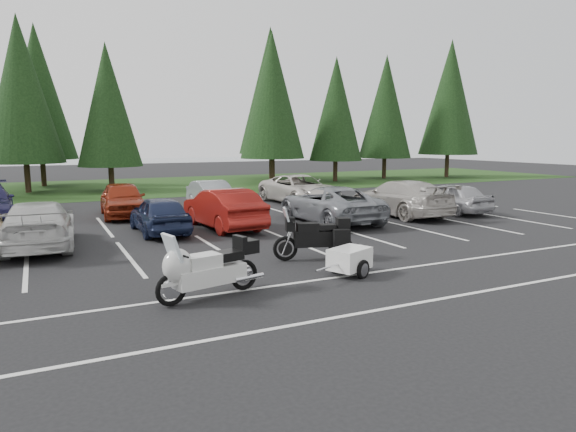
{
  "coord_description": "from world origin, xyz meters",
  "views": [
    {
      "loc": [
        -4.49,
        -14.17,
        3.45
      ],
      "look_at": [
        2.23,
        -0.5,
        1.15
      ],
      "focal_mm": 32.0,
      "sensor_mm": 36.0,
      "label": 1
    }
  ],
  "objects_px": {
    "car_near_8": "(450,198)",
    "car_far_4": "(300,189)",
    "car_near_3": "(38,225)",
    "car_near_7": "(400,198)",
    "car_far_3": "(213,195)",
    "adventure_motorcycle": "(313,233)",
    "car_near_4": "(160,214)",
    "car_far_2": "(123,199)",
    "cargo_trailer": "(350,261)",
    "car_near_6": "(330,204)",
    "car_near_5": "(223,208)",
    "touring_motorcycle": "(209,263)"
  },
  "relations": [
    {
      "from": "car_near_3",
      "to": "car_near_6",
      "type": "bearing_deg",
      "value": -174.63
    },
    {
      "from": "car_near_5",
      "to": "car_far_4",
      "type": "relative_size",
      "value": 0.86
    },
    {
      "from": "car_near_8",
      "to": "car_far_4",
      "type": "relative_size",
      "value": 0.76
    },
    {
      "from": "car_far_3",
      "to": "adventure_motorcycle",
      "type": "height_order",
      "value": "adventure_motorcycle"
    },
    {
      "from": "car_far_4",
      "to": "cargo_trailer",
      "type": "height_order",
      "value": "car_far_4"
    },
    {
      "from": "touring_motorcycle",
      "to": "car_far_3",
      "type": "bearing_deg",
      "value": 58.92
    },
    {
      "from": "car_near_5",
      "to": "car_near_4",
      "type": "bearing_deg",
      "value": -5.83
    },
    {
      "from": "car_near_3",
      "to": "cargo_trailer",
      "type": "height_order",
      "value": "car_near_3"
    },
    {
      "from": "car_far_2",
      "to": "car_near_4",
      "type": "bearing_deg",
      "value": -79.7
    },
    {
      "from": "car_near_6",
      "to": "car_near_4",
      "type": "bearing_deg",
      "value": -5.02
    },
    {
      "from": "car_near_5",
      "to": "car_near_7",
      "type": "bearing_deg",
      "value": 172.85
    },
    {
      "from": "car_near_4",
      "to": "cargo_trailer",
      "type": "relative_size",
      "value": 2.62
    },
    {
      "from": "car_far_2",
      "to": "adventure_motorcycle",
      "type": "relative_size",
      "value": 1.77
    },
    {
      "from": "car_near_6",
      "to": "car_near_8",
      "type": "height_order",
      "value": "car_near_6"
    },
    {
      "from": "car_near_8",
      "to": "touring_motorcycle",
      "type": "relative_size",
      "value": 1.49
    },
    {
      "from": "car_near_4",
      "to": "car_near_8",
      "type": "xyz_separation_m",
      "value": [
        13.46,
        -0.66,
        0.02
      ]
    },
    {
      "from": "touring_motorcycle",
      "to": "adventure_motorcycle",
      "type": "distance_m",
      "value": 4.31
    },
    {
      "from": "car_far_3",
      "to": "cargo_trailer",
      "type": "bearing_deg",
      "value": -94.49
    },
    {
      "from": "car_far_2",
      "to": "car_far_3",
      "type": "height_order",
      "value": "car_far_2"
    },
    {
      "from": "car_near_6",
      "to": "touring_motorcycle",
      "type": "relative_size",
      "value": 1.96
    },
    {
      "from": "car_near_8",
      "to": "car_far_3",
      "type": "relative_size",
      "value": 0.99
    },
    {
      "from": "car_near_4",
      "to": "car_near_7",
      "type": "xyz_separation_m",
      "value": [
        10.73,
        -0.38,
        0.11
      ]
    },
    {
      "from": "car_near_5",
      "to": "car_near_6",
      "type": "distance_m",
      "value": 4.5
    },
    {
      "from": "car_near_4",
      "to": "cargo_trailer",
      "type": "distance_m",
      "value": 8.65
    },
    {
      "from": "car_far_3",
      "to": "adventure_motorcycle",
      "type": "xyz_separation_m",
      "value": [
        -0.72,
        -11.5,
        0.08
      ]
    },
    {
      "from": "car_far_2",
      "to": "car_far_4",
      "type": "height_order",
      "value": "car_far_2"
    },
    {
      "from": "car_far_3",
      "to": "car_far_4",
      "type": "xyz_separation_m",
      "value": [
        4.93,
        0.23,
        0.07
      ]
    },
    {
      "from": "cargo_trailer",
      "to": "adventure_motorcycle",
      "type": "xyz_separation_m",
      "value": [
        -0.01,
        1.89,
        0.42
      ]
    },
    {
      "from": "car_near_6",
      "to": "cargo_trailer",
      "type": "bearing_deg",
      "value": 62.67
    },
    {
      "from": "car_near_4",
      "to": "car_near_8",
      "type": "height_order",
      "value": "car_near_8"
    },
    {
      "from": "car_near_3",
      "to": "car_near_7",
      "type": "relative_size",
      "value": 0.93
    },
    {
      "from": "car_far_2",
      "to": "car_far_3",
      "type": "relative_size",
      "value": 1.07
    },
    {
      "from": "car_far_3",
      "to": "touring_motorcycle",
      "type": "height_order",
      "value": "touring_motorcycle"
    },
    {
      "from": "car_near_5",
      "to": "car_far_2",
      "type": "distance_m",
      "value": 5.78
    },
    {
      "from": "touring_motorcycle",
      "to": "cargo_trailer",
      "type": "bearing_deg",
      "value": -9.36
    },
    {
      "from": "car_near_8",
      "to": "car_far_3",
      "type": "height_order",
      "value": "car_near_8"
    },
    {
      "from": "car_far_2",
      "to": "adventure_motorcycle",
      "type": "bearing_deg",
      "value": -68.42
    },
    {
      "from": "car_near_8",
      "to": "car_far_4",
      "type": "height_order",
      "value": "car_far_4"
    },
    {
      "from": "car_near_4",
      "to": "car_far_2",
      "type": "bearing_deg",
      "value": -83.98
    },
    {
      "from": "car_far_2",
      "to": "cargo_trailer",
      "type": "height_order",
      "value": "car_far_2"
    },
    {
      "from": "car_near_5",
      "to": "cargo_trailer",
      "type": "height_order",
      "value": "car_near_5"
    },
    {
      "from": "car_near_4",
      "to": "car_far_4",
      "type": "relative_size",
      "value": 0.74
    },
    {
      "from": "car_near_7",
      "to": "car_far_3",
      "type": "bearing_deg",
      "value": -39.7
    },
    {
      "from": "car_near_4",
      "to": "car_far_4",
      "type": "distance_m",
      "value": 10.29
    },
    {
      "from": "car_near_5",
      "to": "adventure_motorcycle",
      "type": "xyz_separation_m",
      "value": [
        0.58,
        -6.17,
        0.0
      ]
    },
    {
      "from": "car_near_3",
      "to": "car_near_7",
      "type": "bearing_deg",
      "value": -174.23
    },
    {
      "from": "car_near_7",
      "to": "car_far_3",
      "type": "xyz_separation_m",
      "value": [
        -6.98,
        5.68,
        -0.11
      ]
    },
    {
      "from": "car_near_4",
      "to": "car_far_3",
      "type": "distance_m",
      "value": 6.48
    },
    {
      "from": "car_near_6",
      "to": "adventure_motorcycle",
      "type": "xyz_separation_m",
      "value": [
        -3.88,
        -5.6,
        0.02
      ]
    },
    {
      "from": "car_near_3",
      "to": "car_near_4",
      "type": "bearing_deg",
      "value": -163.25
    }
  ]
}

